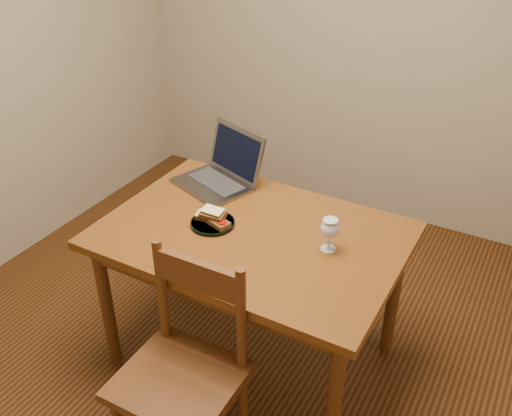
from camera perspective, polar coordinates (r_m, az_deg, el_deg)
The scene contains 10 objects.
floor at distance 3.03m, azimuth -1.79°, elevation -13.37°, with size 3.20×3.20×0.02m, color black.
back_wall at distance 3.71m, azimuth 11.38°, elevation 18.06°, with size 3.20×0.02×2.60m, color gray.
table at distance 2.54m, azimuth -0.39°, elevation -4.01°, with size 1.30×0.90×0.74m.
chair at distance 2.23m, azimuth -7.43°, elevation -15.35°, with size 0.45×0.43×0.47m.
plate at distance 2.54m, azimuth -4.36°, elevation -1.54°, with size 0.20×0.20×0.02m, color black.
sandwich_cheese at distance 2.55m, azimuth -4.89°, elevation -0.78°, with size 0.10×0.06×0.03m, color #381E0C, non-canonical shape.
sandwich_tomato at distance 2.50m, azimuth -3.77°, elevation -1.40°, with size 0.10×0.06×0.03m, color #381E0C, non-canonical shape.
sandwich_top at distance 2.52m, azimuth -4.34°, elevation -0.56°, with size 0.11×0.07×0.03m, color #381E0C, non-canonical shape.
milk_glass at distance 2.36m, azimuth 7.35°, elevation -2.67°, with size 0.08×0.08×0.15m, color white, non-canonical shape.
laptop at distance 2.85m, azimuth -3.31°, elevation 3.87°, with size 0.45×0.43×0.26m.
Camera 1 is at (1.13, -1.82, 2.13)m, focal length 40.00 mm.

